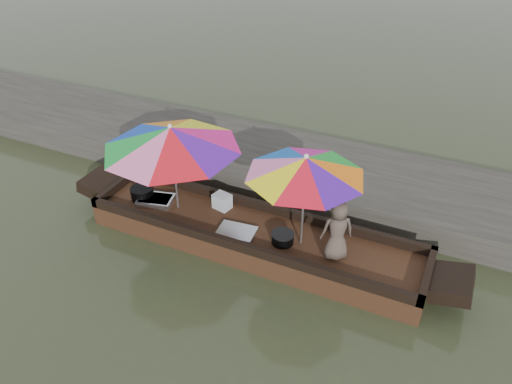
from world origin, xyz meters
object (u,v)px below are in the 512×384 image
at_px(cooking_pot, 142,193).
at_px(boat_hull, 253,238).
at_px(umbrella_stern, 303,201).
at_px(umbrella_bow, 174,168).
at_px(tray_scallop, 237,232).
at_px(vendor, 337,230).
at_px(tray_crayfish, 156,200).
at_px(supply_bag, 222,201).
at_px(charcoal_grill, 283,239).

bearing_deg(cooking_pot, boat_hull, 0.49).
distance_m(cooking_pot, umbrella_stern, 3.00).
relative_size(boat_hull, cooking_pot, 13.87).
distance_m(umbrella_bow, umbrella_stern, 2.21).
bearing_deg(tray_scallop, boat_hull, 47.79).
bearing_deg(umbrella_bow, boat_hull, 0.00).
height_order(boat_hull, vendor, vendor).
relative_size(tray_crayfish, umbrella_stern, 0.34).
bearing_deg(supply_bag, charcoal_grill, -18.50).
bearing_deg(vendor, umbrella_bow, -32.59).
xyz_separation_m(supply_bag, umbrella_stern, (1.53, -0.32, 0.65)).
xyz_separation_m(cooking_pot, tray_crayfish, (0.28, -0.01, -0.06)).
height_order(cooking_pot, charcoal_grill, cooking_pot).
distance_m(tray_scallop, vendor, 1.63).
bearing_deg(supply_bag, vendor, -10.67).
bearing_deg(umbrella_bow, vendor, -1.62).
xyz_separation_m(supply_bag, umbrella_bow, (-0.68, -0.32, 0.65)).
height_order(supply_bag, vendor, vendor).
height_order(tray_crayfish, vendor, vendor).
relative_size(tray_scallop, charcoal_grill, 1.76).
bearing_deg(boat_hull, charcoal_grill, -11.46).
height_order(tray_scallop, umbrella_bow, umbrella_bow).
relative_size(tray_scallop, umbrella_stern, 0.34).
relative_size(tray_scallop, supply_bag, 2.11).
height_order(charcoal_grill, umbrella_bow, umbrella_bow).
distance_m(supply_bag, umbrella_stern, 1.69).
relative_size(vendor, umbrella_stern, 0.56).
distance_m(boat_hull, cooking_pot, 2.13).
height_order(umbrella_bow, umbrella_stern, same).
xyz_separation_m(cooking_pot, umbrella_bow, (0.71, 0.02, 0.67)).
relative_size(cooking_pot, umbrella_bow, 0.18).
relative_size(umbrella_bow, umbrella_stern, 1.28).
bearing_deg(vendor, boat_hull, -34.25).
distance_m(tray_scallop, charcoal_grill, 0.75).
xyz_separation_m(cooking_pot, umbrella_stern, (2.92, 0.02, 0.67)).
bearing_deg(cooking_pot, umbrella_bow, 1.46).
height_order(tray_crayfish, supply_bag, supply_bag).
height_order(vendor, umbrella_bow, umbrella_bow).
relative_size(tray_crayfish, supply_bag, 2.11).
bearing_deg(charcoal_grill, cooking_pot, 178.00).
height_order(tray_crayfish, umbrella_bow, umbrella_bow).
bearing_deg(supply_bag, tray_crayfish, -162.85).
bearing_deg(cooking_pot, tray_crayfish, -1.59).
xyz_separation_m(vendor, umbrella_stern, (-0.56, 0.08, 0.29)).
distance_m(charcoal_grill, supply_bag, 1.35).
height_order(boat_hull, charcoal_grill, charcoal_grill).
relative_size(charcoal_grill, umbrella_stern, 0.19).
distance_m(supply_bag, vendor, 2.16).
relative_size(tray_crayfish, vendor, 0.61).
bearing_deg(umbrella_stern, supply_bag, 168.36).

